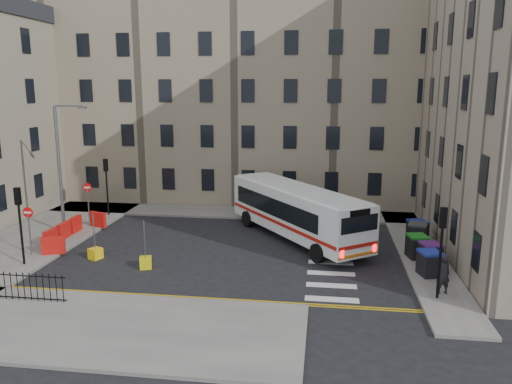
% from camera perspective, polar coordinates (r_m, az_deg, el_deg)
% --- Properties ---
extents(ground, '(120.00, 120.00, 0.00)m').
position_cam_1_polar(ground, '(28.74, 0.47, -6.90)').
color(ground, black).
rests_on(ground, ground).
extents(pavement_north, '(36.00, 3.20, 0.15)m').
position_cam_1_polar(pavement_north, '(37.95, -6.88, -2.20)').
color(pavement_north, slate).
rests_on(pavement_north, ground).
extents(pavement_east, '(2.40, 26.00, 0.15)m').
position_cam_1_polar(pavement_east, '(32.79, 17.26, -4.93)').
color(pavement_east, slate).
rests_on(pavement_east, ground).
extents(pavement_west, '(6.00, 22.00, 0.15)m').
position_cam_1_polar(pavement_west, '(34.25, -23.30, -4.66)').
color(pavement_west, slate).
rests_on(pavement_west, ground).
extents(pavement_sw, '(20.00, 6.00, 0.15)m').
position_cam_1_polar(pavement_sw, '(21.96, -22.21, -13.76)').
color(pavement_sw, slate).
rests_on(pavement_sw, ground).
extents(terrace_north, '(38.30, 10.80, 17.20)m').
position_cam_1_polar(terrace_north, '(43.76, -6.13, 10.98)').
color(terrace_north, gray).
rests_on(terrace_north, ground).
extents(traffic_light_east, '(0.28, 0.22, 4.10)m').
position_cam_1_polar(traffic_light_east, '(22.99, 20.45, -5.01)').
color(traffic_light_east, black).
rests_on(traffic_light_east, pavement_east).
extents(traffic_light_nw, '(0.28, 0.22, 4.10)m').
position_cam_1_polar(traffic_light_nw, '(37.44, -16.73, 1.55)').
color(traffic_light_nw, black).
rests_on(traffic_light_nw, pavement_west).
extents(traffic_light_sw, '(0.28, 0.22, 4.10)m').
position_cam_1_polar(traffic_light_sw, '(28.44, -25.43, -2.27)').
color(traffic_light_sw, black).
rests_on(traffic_light_sw, pavement_west).
extents(streetlamp, '(0.50, 0.22, 8.14)m').
position_cam_1_polar(streetlamp, '(33.70, -21.56, 2.66)').
color(streetlamp, '#595B5E').
rests_on(streetlamp, pavement_west).
extents(no_entry_north, '(0.60, 0.08, 3.00)m').
position_cam_1_polar(no_entry_north, '(36.03, -18.68, -0.25)').
color(no_entry_north, '#595B5E').
rests_on(no_entry_north, pavement_west).
extents(no_entry_south, '(0.60, 0.08, 3.00)m').
position_cam_1_polar(no_entry_south, '(30.10, -24.55, -3.01)').
color(no_entry_south, '#595B5E').
rests_on(no_entry_south, pavement_west).
extents(roadworks_barriers, '(1.66, 6.26, 1.00)m').
position_cam_1_polar(roadworks_barriers, '(32.62, -20.57, -4.19)').
color(roadworks_barriers, red).
rests_on(roadworks_barriers, pavement_west).
extents(bus, '(9.15, 11.09, 3.22)m').
position_cam_1_polar(bus, '(30.78, 4.61, -2.06)').
color(bus, white).
rests_on(bus, ground).
extents(wheelie_bin_a, '(1.23, 1.33, 1.24)m').
position_cam_1_polar(wheelie_bin_a, '(26.22, 19.23, -7.68)').
color(wheelie_bin_a, black).
rests_on(wheelie_bin_a, pavement_east).
extents(wheelie_bin_b, '(1.22, 1.32, 1.21)m').
position_cam_1_polar(wheelie_bin_b, '(27.62, 19.30, -6.72)').
color(wheelie_bin_b, black).
rests_on(wheelie_bin_b, pavement_east).
extents(wheelie_bin_c, '(1.19, 1.31, 1.26)m').
position_cam_1_polar(wheelie_bin_c, '(28.65, 17.91, -5.91)').
color(wheelie_bin_c, black).
rests_on(wheelie_bin_c, pavement_east).
extents(wheelie_bin_d, '(1.28, 1.39, 1.29)m').
position_cam_1_polar(wheelie_bin_d, '(30.97, 17.96, -4.56)').
color(wheelie_bin_d, black).
rests_on(wheelie_bin_d, pavement_east).
extents(wheelie_bin_e, '(1.31, 1.40, 1.25)m').
position_cam_1_polar(wheelie_bin_e, '(31.70, 17.97, -4.22)').
color(wheelie_bin_e, black).
rests_on(wheelie_bin_e, pavement_east).
extents(pedestrian, '(0.75, 0.59, 1.80)m').
position_cam_1_polar(pedestrian, '(24.11, 20.60, -8.80)').
color(pedestrian, black).
rests_on(pedestrian, pavement_east).
extents(bollard_yellow, '(0.78, 0.78, 0.60)m').
position_cam_1_polar(bollard_yellow, '(28.98, -17.87, -6.71)').
color(bollard_yellow, yellow).
rests_on(bollard_yellow, ground).
extents(bollard_chevron, '(0.76, 0.76, 0.60)m').
position_cam_1_polar(bollard_chevron, '(26.86, -12.50, -7.89)').
color(bollard_chevron, '#D1C20C').
rests_on(bollard_chevron, ground).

